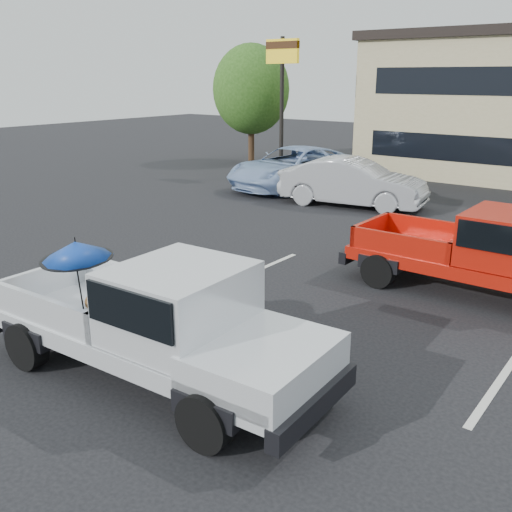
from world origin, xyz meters
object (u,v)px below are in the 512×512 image
Objects in this scene: tree_left at (251,89)px; blue_suv at (293,168)px; silver_pickup at (168,318)px; red_pickup at (498,252)px; silver_sedan at (353,183)px; motel_sign at (282,70)px.

tree_left is 8.12m from blue_suv.
red_pickup is (2.85, 6.49, -0.06)m from silver_pickup.
silver_pickup reaches higher than blue_suv.
silver_sedan is 0.85× the size of blue_suv.
motel_sign is 18.74m from silver_pickup.
motel_sign reaches higher than blue_suv.
silver_sedan reaches higher than blue_suv.
tree_left reaches higher than silver_sedan.
motel_sign is at bearing 144.05° from blue_suv.
tree_left is 11.78m from silver_sedan.
silver_pickup is (13.08, -18.99, -2.68)m from tree_left.
blue_suv is at bearing 114.58° from silver_pickup.
silver_sedan is at bearing 137.81° from red_pickup.
silver_sedan is at bearing -32.32° from motel_sign.
blue_suv is at bearing 56.44° from silver_sedan.
motel_sign is 5.08m from tree_left.
motel_sign is 1.00× the size of tree_left.
motel_sign is at bearing 142.29° from red_pickup.
tree_left is at bearing 143.13° from motel_sign.
tree_left is at bearing 142.71° from red_pickup.
blue_suv is (-7.22, 14.18, -0.23)m from silver_pickup.
blue_suv is (-3.56, 1.62, -0.01)m from silver_sedan.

